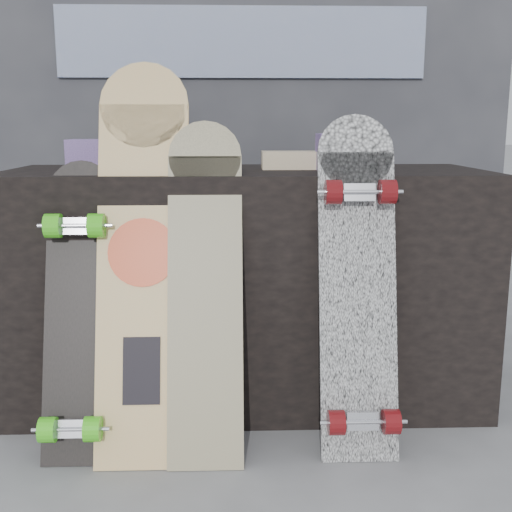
{
  "coord_description": "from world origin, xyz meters",
  "views": [
    {
      "loc": [
        -0.04,
        -1.67,
        0.95
      ],
      "look_at": [
        0.03,
        0.2,
        0.56
      ],
      "focal_mm": 45.0,
      "sensor_mm": 36.0,
      "label": 1
    }
  ],
  "objects_px": {
    "longboard_geisha": "(143,247)",
    "longboard_celtic": "(205,279)",
    "longboard_cascadia": "(358,282)",
    "skateboard_dark": "(77,307)",
    "vendor_table": "(246,285)"
  },
  "relations": [
    {
      "from": "skateboard_dark",
      "to": "vendor_table",
      "type": "bearing_deg",
      "value": 36.85
    },
    {
      "from": "vendor_table",
      "to": "longboard_geisha",
      "type": "xyz_separation_m",
      "value": [
        -0.3,
        -0.33,
        0.2
      ]
    },
    {
      "from": "longboard_geisha",
      "to": "skateboard_dark",
      "type": "bearing_deg",
      "value": -167.75
    },
    {
      "from": "longboard_geisha",
      "to": "longboard_cascadia",
      "type": "height_order",
      "value": "longboard_geisha"
    },
    {
      "from": "longboard_cascadia",
      "to": "skateboard_dark",
      "type": "bearing_deg",
      "value": 178.78
    },
    {
      "from": "longboard_geisha",
      "to": "longboard_cascadia",
      "type": "relative_size",
      "value": 1.16
    },
    {
      "from": "longboard_celtic",
      "to": "skateboard_dark",
      "type": "relative_size",
      "value": 1.14
    },
    {
      "from": "longboard_cascadia",
      "to": "skateboard_dark",
      "type": "distance_m",
      "value": 0.82
    },
    {
      "from": "skateboard_dark",
      "to": "longboard_celtic",
      "type": "bearing_deg",
      "value": 0.42
    },
    {
      "from": "vendor_table",
      "to": "longboard_cascadia",
      "type": "xyz_separation_m",
      "value": [
        0.32,
        -0.39,
        0.1
      ]
    },
    {
      "from": "longboard_cascadia",
      "to": "longboard_geisha",
      "type": "bearing_deg",
      "value": 174.63
    },
    {
      "from": "vendor_table",
      "to": "longboard_geisha",
      "type": "height_order",
      "value": "longboard_geisha"
    },
    {
      "from": "longboard_geisha",
      "to": "longboard_celtic",
      "type": "height_order",
      "value": "longboard_geisha"
    },
    {
      "from": "vendor_table",
      "to": "longboard_celtic",
      "type": "xyz_separation_m",
      "value": [
        -0.12,
        -0.37,
        0.11
      ]
    },
    {
      "from": "longboard_cascadia",
      "to": "vendor_table",
      "type": "bearing_deg",
      "value": 129.34
    }
  ]
}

